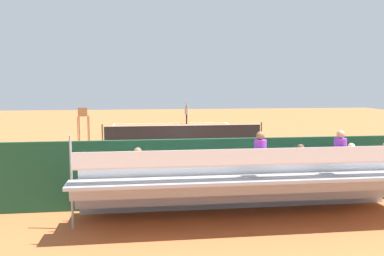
{
  "coord_description": "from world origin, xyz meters",
  "views": [
    {
      "loc": [
        2.83,
        25.63,
        3.63
      ],
      "look_at": [
        0.0,
        4.0,
        1.2
      ],
      "focal_mm": 38.14,
      "sensor_mm": 36.0,
      "label": 1
    }
  ],
  "objects_px": {
    "bleacher_stand": "(254,184)",
    "courtside_bench": "(297,178)",
    "equipment_bag": "(239,193)",
    "tennis_racket": "(178,124)",
    "umpire_chair": "(83,121)",
    "tennis_player": "(187,112)",
    "tennis_ball_far": "(214,127)",
    "tennis_ball_near": "(170,127)",
    "tennis_net": "(184,132)"
  },
  "relations": [
    {
      "from": "umpire_chair",
      "to": "tennis_ball_far",
      "type": "distance_m",
      "value": 11.7
    },
    {
      "from": "bleacher_stand",
      "to": "tennis_ball_near",
      "type": "relative_size",
      "value": 137.27
    },
    {
      "from": "tennis_net",
      "to": "tennis_racket",
      "type": "height_order",
      "value": "tennis_net"
    },
    {
      "from": "tennis_player",
      "to": "tennis_ball_far",
      "type": "relative_size",
      "value": 29.18
    },
    {
      "from": "bleacher_stand",
      "to": "tennis_player",
      "type": "distance_m",
      "value": 25.45
    },
    {
      "from": "tennis_net",
      "to": "umpire_chair",
      "type": "xyz_separation_m",
      "value": [
        6.2,
        0.28,
        0.81
      ]
    },
    {
      "from": "tennis_racket",
      "to": "tennis_ball_far",
      "type": "bearing_deg",
      "value": 129.04
    },
    {
      "from": "umpire_chair",
      "to": "bleacher_stand",
      "type": "bearing_deg",
      "value": 112.91
    },
    {
      "from": "bleacher_stand",
      "to": "equipment_bag",
      "type": "distance_m",
      "value": 2.12
    },
    {
      "from": "tennis_player",
      "to": "tennis_ball_near",
      "type": "height_order",
      "value": "tennis_player"
    },
    {
      "from": "bleacher_stand",
      "to": "courtside_bench",
      "type": "distance_m",
      "value": 2.96
    },
    {
      "from": "courtside_bench",
      "to": "tennis_player",
      "type": "height_order",
      "value": "tennis_player"
    },
    {
      "from": "equipment_bag",
      "to": "courtside_bench",
      "type": "bearing_deg",
      "value": -176.28
    },
    {
      "from": "courtside_bench",
      "to": "umpire_chair",
      "type": "bearing_deg",
      "value": -57.03
    },
    {
      "from": "courtside_bench",
      "to": "tennis_ball_near",
      "type": "xyz_separation_m",
      "value": [
        2.61,
        -20.33,
        -0.53
      ]
    },
    {
      "from": "equipment_bag",
      "to": "umpire_chair",
      "type": "bearing_deg",
      "value": -63.8
    },
    {
      "from": "tennis_racket",
      "to": "tennis_ball_near",
      "type": "relative_size",
      "value": 7.88
    },
    {
      "from": "tennis_ball_near",
      "to": "bleacher_stand",
      "type": "bearing_deg",
      "value": 91.42
    },
    {
      "from": "bleacher_stand",
      "to": "tennis_racket",
      "type": "bearing_deg",
      "value": -90.9
    },
    {
      "from": "tennis_ball_far",
      "to": "tennis_ball_near",
      "type": "bearing_deg",
      "value": -7.59
    },
    {
      "from": "tennis_player",
      "to": "tennis_racket",
      "type": "height_order",
      "value": "tennis_player"
    },
    {
      "from": "tennis_net",
      "to": "tennis_ball_near",
      "type": "height_order",
      "value": "tennis_net"
    },
    {
      "from": "courtside_bench",
      "to": "tennis_ball_far",
      "type": "distance_m",
      "value": 19.88
    },
    {
      "from": "bleacher_stand",
      "to": "tennis_ball_near",
      "type": "height_order",
      "value": "bleacher_stand"
    },
    {
      "from": "equipment_bag",
      "to": "tennis_net",
      "type": "bearing_deg",
      "value": -88.91
    },
    {
      "from": "equipment_bag",
      "to": "tennis_racket",
      "type": "height_order",
      "value": "equipment_bag"
    },
    {
      "from": "equipment_bag",
      "to": "bleacher_stand",
      "type": "bearing_deg",
      "value": 87.78
    },
    {
      "from": "tennis_player",
      "to": "tennis_ball_far",
      "type": "distance_m",
      "value": 4.04
    },
    {
      "from": "tennis_net",
      "to": "courtside_bench",
      "type": "height_order",
      "value": "tennis_net"
    },
    {
      "from": "courtside_bench",
      "to": "equipment_bag",
      "type": "relative_size",
      "value": 2.0
    },
    {
      "from": "tennis_ball_far",
      "to": "equipment_bag",
      "type": "bearing_deg",
      "value": 81.64
    },
    {
      "from": "bleacher_stand",
      "to": "umpire_chair",
      "type": "distance_m",
      "value": 16.39
    },
    {
      "from": "bleacher_stand",
      "to": "courtside_bench",
      "type": "height_order",
      "value": "bleacher_stand"
    },
    {
      "from": "tennis_net",
      "to": "tennis_racket",
      "type": "relative_size",
      "value": 19.8
    },
    {
      "from": "umpire_chair",
      "to": "tennis_player",
      "type": "height_order",
      "value": "umpire_chair"
    },
    {
      "from": "umpire_chair",
      "to": "equipment_bag",
      "type": "distance_m",
      "value": 14.67
    },
    {
      "from": "tennis_ball_near",
      "to": "tennis_ball_far",
      "type": "bearing_deg",
      "value": 172.41
    },
    {
      "from": "bleacher_stand",
      "to": "courtside_bench",
      "type": "bearing_deg",
      "value": -134.3
    },
    {
      "from": "bleacher_stand",
      "to": "tennis_player",
      "type": "height_order",
      "value": "bleacher_stand"
    },
    {
      "from": "equipment_bag",
      "to": "tennis_ball_far",
      "type": "bearing_deg",
      "value": -98.36
    },
    {
      "from": "umpire_chair",
      "to": "tennis_player",
      "type": "relative_size",
      "value": 1.11
    },
    {
      "from": "tennis_net",
      "to": "courtside_bench",
      "type": "relative_size",
      "value": 5.72
    },
    {
      "from": "tennis_player",
      "to": "tennis_ball_near",
      "type": "xyz_separation_m",
      "value": [
        1.73,
        2.99,
        -0.98
      ]
    },
    {
      "from": "courtside_bench",
      "to": "tennis_player",
      "type": "distance_m",
      "value": 23.34
    },
    {
      "from": "equipment_bag",
      "to": "tennis_racket",
      "type": "distance_m",
      "value": 23.21
    },
    {
      "from": "courtside_bench",
      "to": "tennis_ball_near",
      "type": "bearing_deg",
      "value": -82.69
    },
    {
      "from": "tennis_net",
      "to": "tennis_racket",
      "type": "bearing_deg",
      "value": -93.37
    },
    {
      "from": "tennis_ball_far",
      "to": "bleacher_stand",
      "type": "bearing_deg",
      "value": 82.19
    },
    {
      "from": "tennis_net",
      "to": "tennis_player",
      "type": "xyz_separation_m",
      "value": [
        -1.36,
        -10.05,
        0.51
      ]
    },
    {
      "from": "tennis_racket",
      "to": "courtside_bench",
      "type": "bearing_deg",
      "value": 94.1
    }
  ]
}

